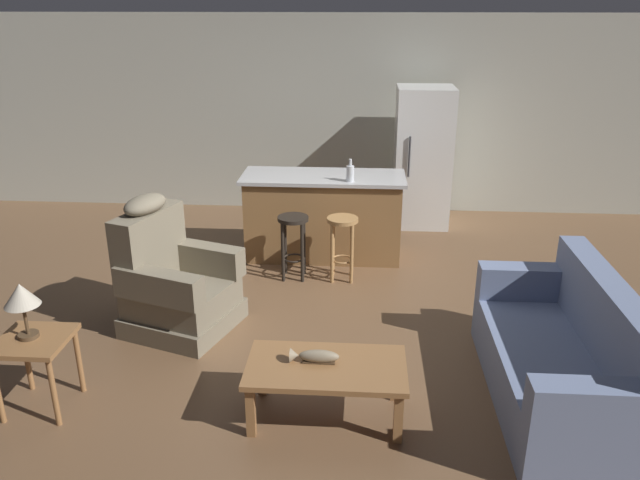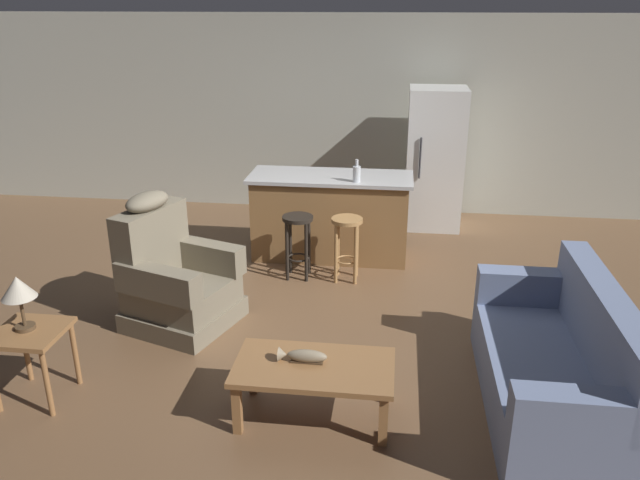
% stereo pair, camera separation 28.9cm
% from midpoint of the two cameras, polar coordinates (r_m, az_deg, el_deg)
% --- Properties ---
extents(ground_plane, '(12.00, 12.00, 0.00)m').
position_cam_midpoint_polar(ground_plane, '(5.97, 0.91, -6.37)').
color(ground_plane, brown).
extents(back_wall, '(12.00, 0.05, 2.60)m').
position_cam_midpoint_polar(back_wall, '(8.53, 3.33, 11.30)').
color(back_wall, '#B2B2A3').
rests_on(back_wall, ground_plane).
extents(coffee_table, '(1.10, 0.60, 0.42)m').
position_cam_midpoint_polar(coffee_table, '(4.38, 1.37, -11.99)').
color(coffee_table, olive).
rests_on(coffee_table, ground_plane).
extents(fish_figurine, '(0.34, 0.10, 0.10)m').
position_cam_midpoint_polar(fish_figurine, '(4.36, 0.29, -10.59)').
color(fish_figurine, '#4C3823').
rests_on(fish_figurine, coffee_table).
extents(couch, '(0.84, 1.90, 0.94)m').
position_cam_midpoint_polar(couch, '(4.83, 22.60, -10.70)').
color(couch, '#707FA3').
rests_on(couch, ground_plane).
extents(recliner_near_lamp, '(1.07, 1.07, 1.20)m').
position_cam_midpoint_polar(recliner_near_lamp, '(5.69, -11.78, -3.54)').
color(recliner_near_lamp, '#756B56').
rests_on(recliner_near_lamp, ground_plane).
extents(end_table, '(0.48, 0.48, 0.56)m').
position_cam_midpoint_polar(end_table, '(4.92, -23.36, -8.59)').
color(end_table, olive).
rests_on(end_table, ground_plane).
extents(table_lamp, '(0.24, 0.24, 0.41)m').
position_cam_midpoint_polar(table_lamp, '(4.77, -24.33, -4.20)').
color(table_lamp, '#4C3823').
rests_on(table_lamp, end_table).
extents(kitchen_island, '(1.80, 0.70, 0.95)m').
position_cam_midpoint_polar(kitchen_island, '(7.02, 2.15, 2.19)').
color(kitchen_island, olive).
rests_on(kitchen_island, ground_plane).
extents(bar_stool_left, '(0.32, 0.32, 0.68)m').
position_cam_midpoint_polar(bar_stool_left, '(6.46, -0.75, 0.43)').
color(bar_stool_left, black).
rests_on(bar_stool_left, ground_plane).
extents(bar_stool_right, '(0.32, 0.32, 0.68)m').
position_cam_midpoint_polar(bar_stool_right, '(6.41, 3.75, 0.23)').
color(bar_stool_right, '#A87A47').
rests_on(bar_stool_right, ground_plane).
extents(refrigerator, '(0.70, 0.69, 1.76)m').
position_cam_midpoint_polar(refrigerator, '(8.06, 11.45, 7.28)').
color(refrigerator, white).
rests_on(refrigerator, ground_plane).
extents(bottle_tall_green, '(0.08, 0.08, 0.24)m').
position_cam_midpoint_polar(bottle_tall_green, '(6.62, 4.63, 6.07)').
color(bottle_tall_green, silver).
rests_on(bottle_tall_green, kitchen_island).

